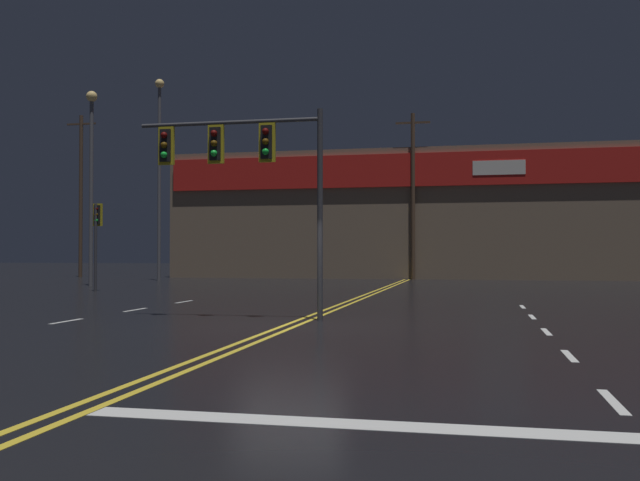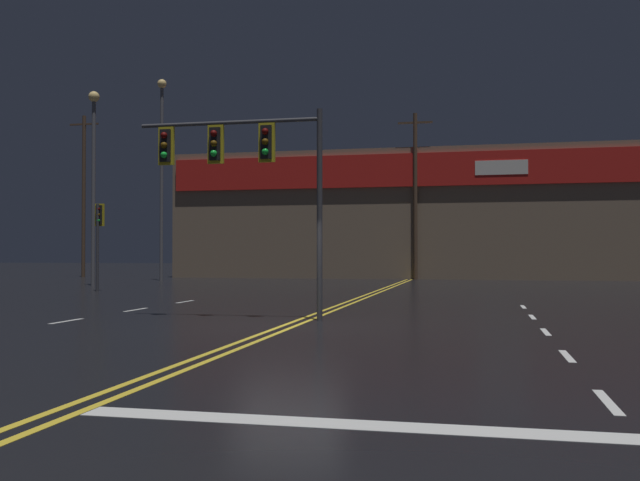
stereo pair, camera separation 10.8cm
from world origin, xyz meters
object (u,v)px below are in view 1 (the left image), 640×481
(traffic_signal_median, at_px, (239,157))
(streetlight_median_approach, at_px, (159,156))
(traffic_signal_corner_northwest, at_px, (97,227))
(streetlight_near_right, at_px, (91,162))

(traffic_signal_median, distance_m, streetlight_median_approach, 26.94)
(traffic_signal_median, height_order, traffic_signal_corner_northwest, traffic_signal_median)
(traffic_signal_median, distance_m, traffic_signal_corner_northwest, 15.36)
(traffic_signal_median, relative_size, streetlight_median_approach, 0.42)
(traffic_signal_corner_northwest, bearing_deg, streetlight_median_approach, 102.40)
(traffic_signal_corner_northwest, xyz_separation_m, streetlight_near_right, (-2.97, 4.66, 3.50))
(traffic_signal_corner_northwest, height_order, streetlight_median_approach, streetlight_median_approach)
(traffic_signal_corner_northwest, height_order, streetlight_near_right, streetlight_near_right)
(traffic_signal_corner_northwest, relative_size, streetlight_median_approach, 0.31)
(traffic_signal_corner_northwest, distance_m, streetlight_median_approach, 13.24)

